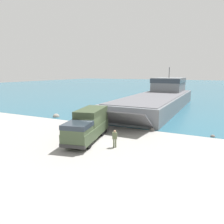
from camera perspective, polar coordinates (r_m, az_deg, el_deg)
name	(u,v)px	position (r m, az deg, el deg)	size (l,w,h in m)	color
ground_plane	(97,141)	(22.66, -4.06, -7.64)	(240.00, 240.00, 0.00)	gray
water_surface	(195,86)	(115.85, 20.94, 6.28)	(240.00, 180.00, 0.01)	#285B70
landing_craft	(159,97)	(45.08, 12.30, 3.82)	(9.05, 34.66, 8.08)	slate
military_truck	(88,125)	(22.85, -6.37, -3.35)	(3.98, 8.08, 3.12)	#3D4C33
soldier_on_ramp	(115,137)	(20.60, 0.72, -6.64)	(0.49, 0.36, 1.68)	#566042
moored_boat_a	(163,89)	(86.54, 13.24, 5.89)	(6.34, 5.77, 1.73)	#B22323
shoreline_rock_a	(213,137)	(26.51, 24.81, -5.91)	(0.51, 0.51, 0.51)	#66605B
shoreline_rock_b	(56,117)	(35.69, -14.39, -1.24)	(1.04, 1.04, 1.04)	gray
shoreline_rock_c	(152,130)	(27.10, 10.41, -4.76)	(0.67, 0.67, 0.67)	#66605B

